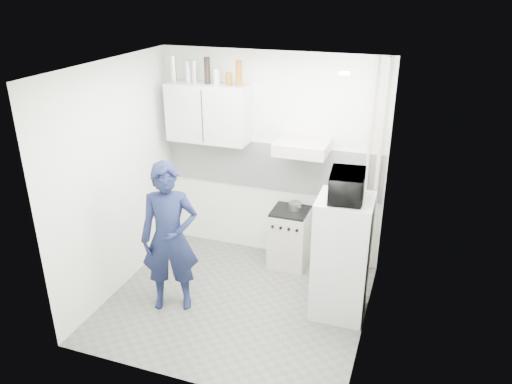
% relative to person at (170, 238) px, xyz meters
% --- Properties ---
extents(floor, '(2.80, 2.80, 0.00)m').
position_rel_person_xyz_m(floor, '(0.64, 0.25, -0.84)').
color(floor, '#5E5E54').
rests_on(floor, ground).
extents(ceiling, '(2.80, 2.80, 0.00)m').
position_rel_person_xyz_m(ceiling, '(0.64, 0.25, 1.76)').
color(ceiling, white).
rests_on(ceiling, wall_back).
extents(wall_back, '(2.80, 0.00, 2.80)m').
position_rel_person_xyz_m(wall_back, '(0.64, 1.50, 0.46)').
color(wall_back, white).
rests_on(wall_back, floor).
extents(wall_left, '(0.00, 2.60, 2.60)m').
position_rel_person_xyz_m(wall_left, '(-0.76, 0.25, 0.46)').
color(wall_left, white).
rests_on(wall_left, floor).
extents(wall_right, '(0.00, 2.60, 2.60)m').
position_rel_person_xyz_m(wall_right, '(2.04, 0.25, 0.46)').
color(wall_right, white).
rests_on(wall_right, floor).
extents(person, '(0.71, 0.60, 1.67)m').
position_rel_person_xyz_m(person, '(0.00, 0.00, 0.00)').
color(person, '#141B39').
rests_on(person, floor).
extents(stove, '(0.45, 0.45, 0.73)m').
position_rel_person_xyz_m(stove, '(0.97, 1.25, -0.47)').
color(stove, '#BEB3A5').
rests_on(stove, floor).
extents(fridge, '(0.57, 0.57, 1.34)m').
position_rel_person_xyz_m(fridge, '(1.74, 0.49, -0.16)').
color(fridge, silver).
rests_on(fridge, floor).
extents(stove_top, '(0.44, 0.44, 0.03)m').
position_rel_person_xyz_m(stove_top, '(0.97, 1.25, -0.10)').
color(stove_top, black).
rests_on(stove_top, stove).
extents(saucepan, '(0.16, 0.16, 0.09)m').
position_rel_person_xyz_m(saucepan, '(1.01, 1.30, -0.04)').
color(saucepan, silver).
rests_on(saucepan, stove_top).
extents(microwave, '(0.52, 0.38, 0.27)m').
position_rel_person_xyz_m(microwave, '(1.74, 0.49, 0.65)').
color(microwave, black).
rests_on(microwave, fridge).
extents(bottle_a, '(0.07, 0.07, 0.31)m').
position_rel_person_xyz_m(bottle_a, '(-0.55, 1.32, 1.52)').
color(bottle_a, silver).
rests_on(bottle_a, upper_cabinet).
extents(bottle_b, '(0.07, 0.07, 0.26)m').
position_rel_person_xyz_m(bottle_b, '(-0.36, 1.32, 1.49)').
color(bottle_b, '#B2B7BC').
rests_on(bottle_b, upper_cabinet).
extents(bottle_c, '(0.06, 0.06, 0.26)m').
position_rel_person_xyz_m(bottle_c, '(-0.27, 1.32, 1.50)').
color(bottle_c, silver).
rests_on(bottle_c, upper_cabinet).
extents(bottle_d, '(0.07, 0.07, 0.31)m').
position_rel_person_xyz_m(bottle_d, '(-0.11, 1.32, 1.52)').
color(bottle_d, black).
rests_on(bottle_d, upper_cabinet).
extents(canister_a, '(0.07, 0.07, 0.19)m').
position_rel_person_xyz_m(canister_a, '(0.01, 1.32, 1.46)').
color(canister_a, '#B2B7BC').
rests_on(canister_a, upper_cabinet).
extents(canister_b, '(0.08, 0.08, 0.15)m').
position_rel_person_xyz_m(canister_b, '(0.17, 1.32, 1.44)').
color(canister_b, brown).
rests_on(canister_b, upper_cabinet).
extents(bottle_e, '(0.07, 0.07, 0.29)m').
position_rel_person_xyz_m(bottle_e, '(0.29, 1.32, 1.51)').
color(bottle_e, brown).
rests_on(bottle_e, upper_cabinet).
extents(upper_cabinet, '(1.00, 0.35, 0.70)m').
position_rel_person_xyz_m(upper_cabinet, '(-0.11, 1.32, 1.01)').
color(upper_cabinet, silver).
rests_on(upper_cabinet, wall_back).
extents(range_hood, '(0.60, 0.50, 0.14)m').
position_rel_person_xyz_m(range_hood, '(1.09, 1.25, 0.73)').
color(range_hood, '#BEB3A5').
rests_on(range_hood, wall_back).
extents(backsplash, '(2.74, 0.03, 0.60)m').
position_rel_person_xyz_m(backsplash, '(0.64, 1.48, 0.36)').
color(backsplash, white).
rests_on(backsplash, wall_back).
extents(pipe_a, '(0.05, 0.05, 2.60)m').
position_rel_person_xyz_m(pipe_a, '(1.94, 1.42, 0.46)').
color(pipe_a, '#BEB3A5').
rests_on(pipe_a, floor).
extents(pipe_b, '(0.04, 0.04, 2.60)m').
position_rel_person_xyz_m(pipe_b, '(1.82, 1.42, 0.46)').
color(pipe_b, '#BEB3A5').
rests_on(pipe_b, floor).
extents(ceiling_spot_fixture, '(0.10, 0.10, 0.02)m').
position_rel_person_xyz_m(ceiling_spot_fixture, '(1.64, 0.45, 1.73)').
color(ceiling_spot_fixture, white).
rests_on(ceiling_spot_fixture, ceiling).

